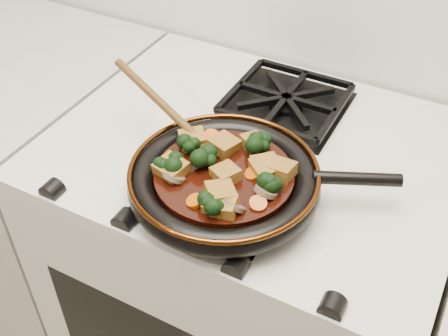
% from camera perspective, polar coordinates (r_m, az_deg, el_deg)
% --- Properties ---
extents(stove, '(0.76, 0.60, 0.90)m').
position_cam_1_polar(stove, '(1.38, 2.56, -12.34)').
color(stove, beige).
rests_on(stove, ground).
extents(burner_grate_front, '(0.23, 0.23, 0.03)m').
position_cam_1_polar(burner_grate_front, '(0.95, -0.32, -1.67)').
color(burner_grate_front, black).
rests_on(burner_grate_front, stove).
extents(burner_grate_back, '(0.23, 0.23, 0.03)m').
position_cam_1_polar(burner_grate_back, '(1.15, 6.32, 6.73)').
color(burner_grate_back, black).
rests_on(burner_grate_back, stove).
extents(skillet, '(0.42, 0.32, 0.05)m').
position_cam_1_polar(skillet, '(0.91, 0.15, -1.23)').
color(skillet, black).
rests_on(skillet, burner_grate_front).
extents(braising_sauce, '(0.23, 0.23, 0.02)m').
position_cam_1_polar(braising_sauce, '(0.91, -0.00, -0.99)').
color(braising_sauce, black).
rests_on(braising_sauce, skillet).
extents(tofu_cube_0, '(0.06, 0.05, 0.03)m').
position_cam_1_polar(tofu_cube_0, '(0.89, 0.18, -0.63)').
color(tofu_cube_0, brown).
rests_on(tofu_cube_0, braising_sauce).
extents(tofu_cube_1, '(0.05, 0.04, 0.03)m').
position_cam_1_polar(tofu_cube_1, '(0.90, 5.80, -0.18)').
color(tofu_cube_1, brown).
rests_on(tofu_cube_1, braising_sauce).
extents(tofu_cube_2, '(0.05, 0.05, 0.02)m').
position_cam_1_polar(tofu_cube_2, '(0.96, 2.99, 2.64)').
color(tofu_cube_2, brown).
rests_on(tofu_cube_2, braising_sauce).
extents(tofu_cube_3, '(0.06, 0.06, 0.03)m').
position_cam_1_polar(tofu_cube_3, '(0.90, 4.12, -0.10)').
color(tofu_cube_3, brown).
rests_on(tofu_cube_3, braising_sauce).
extents(tofu_cube_4, '(0.06, 0.05, 0.03)m').
position_cam_1_polar(tofu_cube_4, '(0.90, -5.39, -0.07)').
color(tofu_cube_4, brown).
rests_on(tofu_cube_4, braising_sauce).
extents(tofu_cube_5, '(0.05, 0.05, 0.03)m').
position_cam_1_polar(tofu_cube_5, '(0.95, -0.03, 2.30)').
color(tofu_cube_5, brown).
rests_on(tofu_cube_5, braising_sauce).
extents(tofu_cube_6, '(0.04, 0.04, 0.02)m').
position_cam_1_polar(tofu_cube_6, '(0.84, -1.02, -3.74)').
color(tofu_cube_6, brown).
rests_on(tofu_cube_6, braising_sauce).
extents(tofu_cube_7, '(0.06, 0.06, 0.03)m').
position_cam_1_polar(tofu_cube_7, '(0.86, -0.37, -2.67)').
color(tofu_cube_7, brown).
rests_on(tofu_cube_7, braising_sauce).
extents(tofu_cube_8, '(0.05, 0.05, 0.03)m').
position_cam_1_polar(tofu_cube_8, '(0.84, 0.06, -3.96)').
color(tofu_cube_8, brown).
rests_on(tofu_cube_8, braising_sauce).
extents(tofu_cube_9, '(0.06, 0.06, 0.03)m').
position_cam_1_polar(tofu_cube_9, '(0.96, -3.22, 2.87)').
color(tofu_cube_9, brown).
rests_on(tofu_cube_9, braising_sauce).
extents(tofu_cube_10, '(0.06, 0.06, 0.03)m').
position_cam_1_polar(tofu_cube_10, '(0.90, 4.25, 0.05)').
color(tofu_cube_10, brown).
rests_on(tofu_cube_10, braising_sauce).
extents(broccoli_floret_0, '(0.06, 0.07, 0.06)m').
position_cam_1_polar(broccoli_floret_0, '(0.94, -3.85, 2.06)').
color(broccoli_floret_0, black).
rests_on(broccoli_floret_0, braising_sauce).
extents(broccoli_floret_1, '(0.08, 0.08, 0.06)m').
position_cam_1_polar(broccoli_floret_1, '(0.87, 4.30, -1.67)').
color(broccoli_floret_1, black).
rests_on(broccoli_floret_1, braising_sauce).
extents(broccoli_floret_2, '(0.07, 0.06, 0.07)m').
position_cam_1_polar(broccoli_floret_2, '(0.84, -1.58, -4.11)').
color(broccoli_floret_2, black).
rests_on(broccoli_floret_2, braising_sauce).
extents(broccoli_floret_3, '(0.07, 0.07, 0.05)m').
position_cam_1_polar(broccoli_floret_3, '(0.91, -5.42, 0.36)').
color(broccoli_floret_3, black).
rests_on(broccoli_floret_3, braising_sauce).
extents(broccoli_floret_4, '(0.08, 0.09, 0.06)m').
position_cam_1_polar(broccoli_floret_4, '(0.91, -1.82, 0.93)').
color(broccoli_floret_4, black).
rests_on(broccoli_floret_4, braising_sauce).
extents(broccoli_floret_5, '(0.08, 0.08, 0.07)m').
position_cam_1_polar(broccoli_floret_5, '(0.94, 3.46, 2.35)').
color(broccoli_floret_5, black).
rests_on(broccoli_floret_5, braising_sauce).
extents(carrot_coin_0, '(0.03, 0.03, 0.02)m').
position_cam_1_polar(carrot_coin_0, '(0.90, 0.71, -0.34)').
color(carrot_coin_0, '#B44505').
rests_on(carrot_coin_0, braising_sauce).
extents(carrot_coin_1, '(0.03, 0.03, 0.02)m').
position_cam_1_polar(carrot_coin_1, '(0.85, -2.97, -3.36)').
color(carrot_coin_1, '#B44505').
rests_on(carrot_coin_1, braising_sauce).
extents(carrot_coin_2, '(0.03, 0.03, 0.02)m').
position_cam_1_polar(carrot_coin_2, '(0.85, 3.48, -3.63)').
color(carrot_coin_2, '#B44505').
rests_on(carrot_coin_2, braising_sauce).
extents(carrot_coin_3, '(0.03, 0.03, 0.02)m').
position_cam_1_polar(carrot_coin_3, '(0.90, 2.97, -0.55)').
color(carrot_coin_3, '#B44505').
rests_on(carrot_coin_3, braising_sauce).
extents(carrot_coin_4, '(0.03, 0.03, 0.02)m').
position_cam_1_polar(carrot_coin_4, '(0.97, -1.29, 3.21)').
color(carrot_coin_4, '#B44505').
rests_on(carrot_coin_4, braising_sauce).
extents(mushroom_slice_0, '(0.05, 0.04, 0.03)m').
position_cam_1_polar(mushroom_slice_0, '(0.89, -5.13, -0.87)').
color(mushroom_slice_0, brown).
rests_on(mushroom_slice_0, braising_sauce).
extents(mushroom_slice_1, '(0.05, 0.05, 0.03)m').
position_cam_1_polar(mushroom_slice_1, '(0.88, 4.75, -1.78)').
color(mushroom_slice_1, brown).
rests_on(mushroom_slice_1, braising_sauce).
extents(mushroom_slice_2, '(0.05, 0.05, 0.02)m').
position_cam_1_polar(mushroom_slice_2, '(0.87, 4.27, -2.37)').
color(mushroom_slice_2, brown).
rests_on(mushroom_slice_2, braising_sauce).
extents(mushroom_slice_3, '(0.04, 0.04, 0.02)m').
position_cam_1_polar(mushroom_slice_3, '(0.92, 4.90, 0.69)').
color(mushroom_slice_3, brown).
rests_on(mushroom_slice_3, braising_sauce).
extents(mushroom_slice_4, '(0.05, 0.04, 0.03)m').
position_cam_1_polar(mushroom_slice_4, '(0.84, 0.99, -3.79)').
color(mushroom_slice_4, brown).
rests_on(mushroom_slice_4, braising_sauce).
extents(wooden_spoon, '(0.16, 0.07, 0.25)m').
position_cam_1_polar(wooden_spoon, '(0.98, -4.45, 4.72)').
color(wooden_spoon, '#4D2F10').
rests_on(wooden_spoon, braising_sauce).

